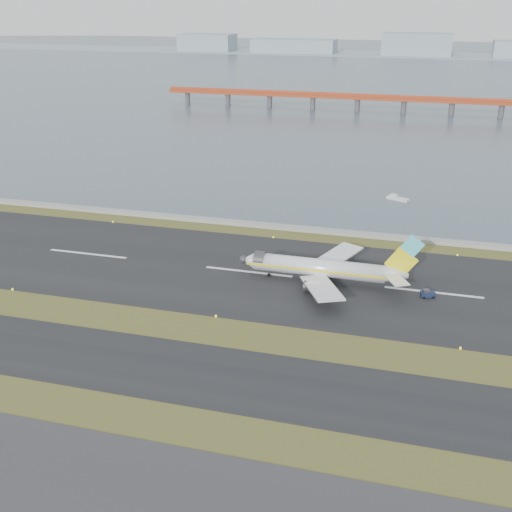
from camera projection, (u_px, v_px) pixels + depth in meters
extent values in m
plane|color=#364117|center=(203.00, 336.00, 116.25)|extent=(1000.00, 1000.00, 0.00)
cube|color=black|center=(178.00, 370.00, 105.53)|extent=(1000.00, 18.00, 0.10)
cube|color=black|center=(249.00, 272.00, 143.01)|extent=(1000.00, 45.00, 0.10)
cube|color=#989892|center=(280.00, 227.00, 169.61)|extent=(1000.00, 2.50, 1.00)
cube|color=#404C5C|center=(395.00, 71.00, 526.75)|extent=(1400.00, 800.00, 1.30)
cube|color=#A03A1B|center=(404.00, 100.00, 331.55)|extent=(260.00, 5.00, 1.60)
cube|color=#A03A1B|center=(405.00, 97.00, 330.98)|extent=(260.00, 0.40, 1.40)
cylinder|color=#4C4C51|center=(228.00, 101.00, 357.16)|extent=(2.80, 2.80, 7.00)
cylinder|color=#4C4C51|center=(404.00, 108.00, 333.24)|extent=(2.80, 2.80, 7.00)
cube|color=#91A2AC|center=(406.00, 55.00, 669.54)|extent=(1400.00, 80.00, 1.00)
cube|color=#91A2AC|center=(207.00, 42.00, 720.98)|extent=(60.00, 35.00, 18.00)
cube|color=#91A2AC|center=(294.00, 46.00, 696.81)|extent=(90.00, 35.00, 14.00)
cube|color=#91A2AC|center=(417.00, 44.00, 662.91)|extent=(70.00, 35.00, 22.00)
cylinder|color=white|center=(319.00, 268.00, 136.54)|extent=(28.00, 3.80, 3.80)
cone|color=white|center=(249.00, 260.00, 140.43)|extent=(3.20, 3.80, 3.80)
cone|color=white|center=(396.00, 274.00, 132.39)|extent=(5.00, 3.80, 3.80)
cube|color=yellow|center=(317.00, 271.00, 134.82)|extent=(31.00, 0.06, 0.45)
cube|color=yellow|center=(320.00, 264.00, 138.25)|extent=(31.00, 0.06, 0.45)
cube|color=white|center=(322.00, 288.00, 128.67)|extent=(11.31, 15.89, 1.66)
cube|color=white|center=(335.00, 257.00, 143.84)|extent=(11.31, 15.89, 1.66)
cylinder|color=#39383D|center=(316.00, 287.00, 131.77)|extent=(4.20, 2.10, 2.10)
cylinder|color=#39383D|center=(326.00, 265.00, 142.48)|extent=(4.20, 2.10, 2.10)
cube|color=yellow|center=(401.00, 262.00, 131.10)|extent=(6.80, 0.35, 6.85)
cube|color=#51D5E7|center=(413.00, 246.00, 129.23)|extent=(4.85, 0.37, 4.90)
cube|color=white|center=(397.00, 280.00, 128.73)|extent=(5.64, 6.80, 0.22)
cube|color=white|center=(399.00, 266.00, 135.52)|extent=(5.64, 6.80, 0.22)
cylinder|color=black|center=(269.00, 275.00, 140.43)|extent=(0.80, 0.28, 0.80)
cylinder|color=black|center=(323.00, 286.00, 134.77)|extent=(1.00, 0.38, 1.00)
cylinder|color=black|center=(327.00, 276.00, 139.77)|extent=(1.00, 0.38, 1.00)
cube|color=#161F3D|center=(428.00, 294.00, 130.71)|extent=(3.14, 2.39, 1.04)
cube|color=#39383D|center=(426.00, 291.00, 130.42)|extent=(1.58, 1.63, 0.61)
cylinder|color=black|center=(424.00, 298.00, 130.19)|extent=(0.66, 0.45, 0.61)
cylinder|color=black|center=(422.00, 295.00, 131.47)|extent=(0.66, 0.45, 0.61)
cylinder|color=black|center=(433.00, 297.00, 130.30)|extent=(0.66, 0.45, 0.61)
cylinder|color=black|center=(431.00, 295.00, 131.58)|extent=(0.66, 0.45, 0.61)
cube|color=silver|center=(398.00, 199.00, 193.39)|extent=(7.12, 4.70, 0.88)
cube|color=silver|center=(394.00, 196.00, 193.95)|extent=(2.41, 2.21, 0.88)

